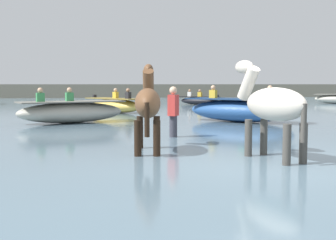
{
  "coord_description": "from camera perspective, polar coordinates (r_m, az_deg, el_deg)",
  "views": [
    {
      "loc": [
        -3.01,
        -7.14,
        1.69
      ],
      "look_at": [
        -1.43,
        3.25,
        0.83
      ],
      "focal_mm": 47.0,
      "sensor_mm": 36.0,
      "label": 1
    }
  ],
  "objects": [
    {
      "name": "ground_plane",
      "position": [
        7.93,
        14.03,
        -7.76
      ],
      "size": [
        120.0,
        120.0,
        0.0
      ],
      "primitive_type": "plane",
      "color": "gray"
    },
    {
      "name": "water_surface",
      "position": [
        17.47,
        1.34,
        -0.34
      ],
      "size": [
        90.0,
        90.0,
        0.33
      ],
      "primitive_type": "cube",
      "color": "slate",
      "rests_on": "ground"
    },
    {
      "name": "horse_lead_bay",
      "position": [
        8.85,
        -2.64,
        1.89
      ],
      "size": [
        0.69,
        1.97,
        2.13
      ],
      "color": "brown",
      "rests_on": "ground"
    },
    {
      "name": "horse_trailing_pinto",
      "position": [
        8.14,
        13.34,
        1.64
      ],
      "size": [
        0.95,
        1.98,
        2.15
      ],
      "color": "beige",
      "rests_on": "ground"
    },
    {
      "name": "boat_distant_east",
      "position": [
        15.83,
        -12.46,
        1.04
      ],
      "size": [
        4.0,
        2.59,
        1.24
      ],
      "color": "#B2AD9E",
      "rests_on": "water_surface"
    },
    {
      "name": "boat_distant_west",
      "position": [
        16.08,
        9.36,
        1.28
      ],
      "size": [
        3.91,
        3.91,
        1.32
      ],
      "color": "#28518E",
      "rests_on": "water_surface"
    },
    {
      "name": "boat_mid_outer",
      "position": [
        29.25,
        4.09,
        2.54
      ],
      "size": [
        2.69,
        2.52,
        1.02
      ],
      "color": "black",
      "rests_on": "water_surface"
    },
    {
      "name": "boat_near_starboard",
      "position": [
        21.24,
        -6.87,
        1.92
      ],
      "size": [
        3.02,
        3.61,
        1.17
      ],
      "color": "gold",
      "rests_on": "water_surface"
    },
    {
      "name": "person_onlooker_right",
      "position": [
        11.27,
        0.69,
        0.49
      ],
      "size": [
        0.33,
        0.38,
        1.63
      ],
      "color": "#383842",
      "rests_on": "ground"
    },
    {
      "name": "far_shoreline",
      "position": [
        45.63,
        -4.83,
        3.58
      ],
      "size": [
        80.0,
        2.4,
        1.68
      ],
      "primitive_type": "cube",
      "color": "#706B5B",
      "rests_on": "ground"
    }
  ]
}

